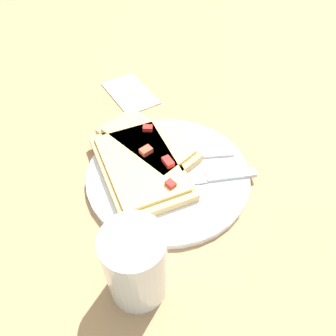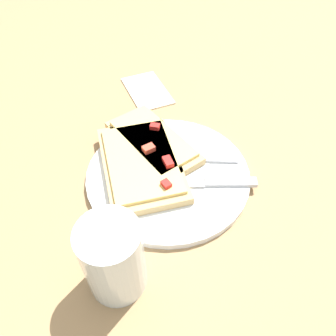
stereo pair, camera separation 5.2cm
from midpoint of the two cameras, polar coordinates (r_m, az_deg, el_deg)
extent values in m
plane|color=#9E7A51|center=(0.53, -2.77, -1.73)|extent=(4.00, 4.00, 0.00)
cylinder|color=white|center=(0.53, -2.79, -1.31)|extent=(0.26, 0.26, 0.01)
cube|color=#B7B7BC|center=(0.55, 2.18, 2.05)|extent=(0.07, 0.12, 0.01)
cube|color=#B7B7BC|center=(0.54, -7.17, 1.38)|extent=(0.05, 0.06, 0.01)
cube|color=#B7B7BC|center=(0.56, -11.16, 1.89)|extent=(0.02, 0.03, 0.00)
cube|color=#B7B7BC|center=(0.55, -11.18, 1.35)|extent=(0.02, 0.03, 0.00)
cube|color=#B7B7BC|center=(0.55, -11.21, 0.80)|extent=(0.02, 0.03, 0.00)
cube|color=#B7B7BC|center=(0.54, -11.23, 0.25)|extent=(0.02, 0.03, 0.00)
cube|color=#B7B7BC|center=(0.52, 8.15, -1.37)|extent=(0.05, 0.08, 0.01)
cube|color=#B7B7BC|center=(0.51, -3.51, -2.75)|extent=(0.07, 0.13, 0.00)
cube|color=tan|center=(0.53, -7.66, 0.07)|extent=(0.20, 0.15, 0.01)
cube|color=#E0C16B|center=(0.52, -7.77, 0.80)|extent=(0.18, 0.13, 0.01)
cube|color=red|center=(0.50, -2.54, 0.62)|extent=(0.02, 0.01, 0.01)
cube|color=red|center=(0.48, -2.64, -2.95)|extent=(0.02, 0.01, 0.01)
cube|color=tan|center=(0.56, -6.23, 3.97)|extent=(0.19, 0.13, 0.01)
cube|color=#E0C16B|center=(0.56, -6.31, 4.71)|extent=(0.17, 0.11, 0.01)
cube|color=#D14733|center=(0.53, -6.66, 2.86)|extent=(0.02, 0.02, 0.01)
cube|color=red|center=(0.57, -6.19, 6.79)|extent=(0.02, 0.02, 0.01)
sphere|color=tan|center=(0.50, -9.40, -4.87)|extent=(0.01, 0.01, 0.01)
sphere|color=tan|center=(0.51, -5.47, -1.99)|extent=(0.01, 0.01, 0.01)
sphere|color=tan|center=(0.54, -13.83, -0.46)|extent=(0.01, 0.01, 0.01)
cylinder|color=silver|center=(0.39, -9.55, -16.56)|extent=(0.07, 0.07, 0.11)
cube|color=beige|center=(0.71, -8.75, 12.76)|extent=(0.13, 0.08, 0.01)
camera|label=1|loc=(0.03, -92.87, -3.18)|focal=35.00mm
camera|label=2|loc=(0.03, 87.13, 3.18)|focal=35.00mm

